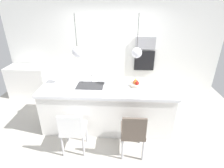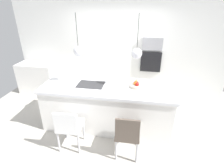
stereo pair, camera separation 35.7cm
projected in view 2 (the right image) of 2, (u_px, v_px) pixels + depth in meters
name	position (u px, v px, depth m)	size (l,w,h in m)	color
floor	(108.00, 123.00, 4.01)	(6.60, 6.60, 0.00)	#BCB7AD
back_wall	(118.00, 50.00, 4.94)	(6.00, 0.10, 2.60)	white
kitchen_island	(108.00, 105.00, 3.81)	(2.73, 1.01, 0.96)	white
sink_basin	(91.00, 85.00, 3.66)	(0.56, 0.40, 0.02)	#2D2D30
faucet	(93.00, 75.00, 3.79)	(0.02, 0.17, 0.22)	silver
fruit_bowl	(136.00, 85.00, 3.53)	(0.28, 0.28, 0.14)	beige
side_counter	(39.00, 77.00, 5.33)	(1.10, 0.60, 0.90)	white
microwave	(152.00, 44.00, 4.64)	(0.54, 0.08, 0.34)	#9E9EA3
oven	(151.00, 62.00, 4.85)	(0.56, 0.08, 0.56)	black
chair_near	(69.00, 126.00, 3.13)	(0.46, 0.45, 0.86)	white
chair_middle	(128.00, 133.00, 2.97)	(0.42, 0.48, 0.89)	brown
pendant_light_left	(78.00, 51.00, 3.39)	(0.20, 0.20, 0.80)	silver
pendant_light_right	(137.00, 53.00, 3.22)	(0.20, 0.20, 0.80)	silver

